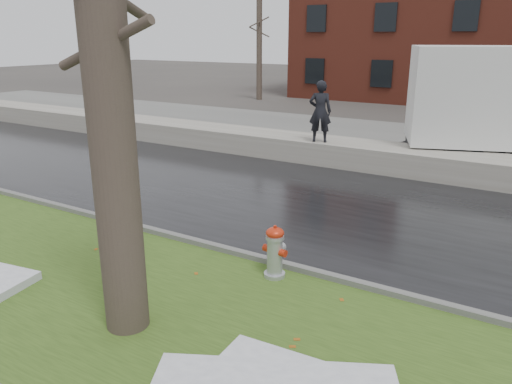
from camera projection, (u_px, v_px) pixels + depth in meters
The scene contains 11 objects.
ground at pixel (198, 276), 8.63m from camera, with size 120.00×120.00×0.00m, color #47423D.
verge at pixel (148, 306), 7.61m from camera, with size 60.00×4.50×0.04m, color #2F4617.
road at pixel (310, 204), 12.30m from camera, with size 60.00×7.00×0.03m, color black.
parking_lot at pixel (405, 143), 19.22m from camera, with size 60.00×9.00×0.03m, color slate.
curb at pixel (231, 251), 9.43m from camera, with size 60.00×0.15×0.14m, color slate.
snowbank at pixel (368, 156), 15.61m from camera, with size 60.00×1.60×0.75m, color #A09D92.
bg_tree_left at pixel (259, 46), 31.52m from camera, with size 1.40×1.62×6.50m.
bg_tree_center at pixel (372, 46), 31.80m from camera, with size 1.40×1.62×6.50m.
fire_hydrant at pixel (275, 250), 8.38m from camera, with size 0.46×0.40×0.93m.
tree at pixel (105, 51), 5.98m from camera, with size 1.55×1.85×7.45m.
worker at pixel (320, 111), 15.56m from camera, with size 0.70×0.46×1.92m, color black.
Camera 1 is at (4.92, -6.14, 3.97)m, focal length 35.00 mm.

